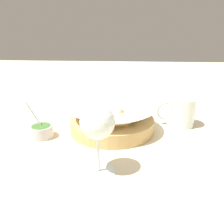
{
  "coord_description": "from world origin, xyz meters",
  "views": [
    {
      "loc": [
        -0.03,
        0.63,
        0.29
      ],
      "look_at": [
        0.02,
        -0.02,
        0.06
      ],
      "focal_mm": 35.0,
      "sensor_mm": 36.0,
      "label": 1
    }
  ],
  "objects_px": {
    "wine_glass": "(98,125)",
    "food_basket": "(112,120)",
    "beer_mug": "(181,113)",
    "side_plate": "(118,103)",
    "sauce_cup": "(42,131)"
  },
  "relations": [
    {
      "from": "wine_glass",
      "to": "side_plate",
      "type": "height_order",
      "value": "wine_glass"
    },
    {
      "from": "food_basket",
      "to": "wine_glass",
      "type": "bearing_deg",
      "value": 87.19
    },
    {
      "from": "food_basket",
      "to": "beer_mug",
      "type": "relative_size",
      "value": 2.09
    },
    {
      "from": "beer_mug",
      "to": "side_plate",
      "type": "bearing_deg",
      "value": -44.3
    },
    {
      "from": "food_basket",
      "to": "side_plate",
      "type": "xyz_separation_m",
      "value": [
        -0.0,
        -0.28,
        -0.03
      ]
    },
    {
      "from": "food_basket",
      "to": "beer_mug",
      "type": "distance_m",
      "value": 0.24
    },
    {
      "from": "sauce_cup",
      "to": "side_plate",
      "type": "xyz_separation_m",
      "value": [
        -0.21,
        -0.35,
        -0.01
      ]
    },
    {
      "from": "food_basket",
      "to": "side_plate",
      "type": "distance_m",
      "value": 0.29
    },
    {
      "from": "wine_glass",
      "to": "food_basket",
      "type": "bearing_deg",
      "value": -92.81
    },
    {
      "from": "sauce_cup",
      "to": "side_plate",
      "type": "height_order",
      "value": "sauce_cup"
    },
    {
      "from": "food_basket",
      "to": "sauce_cup",
      "type": "xyz_separation_m",
      "value": [
        0.21,
        0.07,
        -0.01
      ]
    },
    {
      "from": "side_plate",
      "to": "beer_mug",
      "type": "bearing_deg",
      "value": 135.7
    },
    {
      "from": "food_basket",
      "to": "wine_glass",
      "type": "xyz_separation_m",
      "value": [
        0.01,
        0.23,
        0.08
      ]
    },
    {
      "from": "wine_glass",
      "to": "beer_mug",
      "type": "distance_m",
      "value": 0.39
    },
    {
      "from": "sauce_cup",
      "to": "food_basket",
      "type": "bearing_deg",
      "value": -161.75
    }
  ]
}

